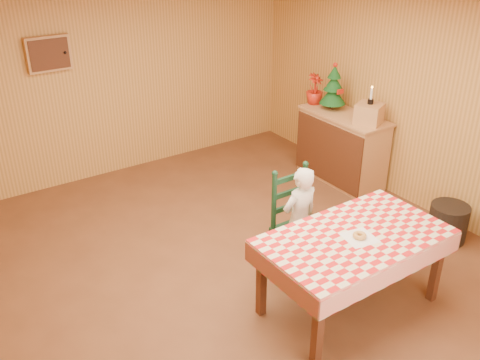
% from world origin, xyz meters
% --- Properties ---
extents(ground, '(6.00, 6.00, 0.00)m').
position_xyz_m(ground, '(0.00, 0.00, 0.00)').
color(ground, brown).
rests_on(ground, ground).
extents(cabin_walls, '(5.10, 6.05, 2.65)m').
position_xyz_m(cabin_walls, '(-0.00, 0.53, 1.83)').
color(cabin_walls, '#C79248').
rests_on(cabin_walls, ground).
extents(dining_table, '(1.66, 0.96, 0.77)m').
position_xyz_m(dining_table, '(0.43, -0.94, 0.69)').
color(dining_table, '#4F2715').
rests_on(dining_table, ground).
extents(ladder_chair, '(0.44, 0.40, 1.08)m').
position_xyz_m(ladder_chair, '(0.43, -0.15, 0.50)').
color(ladder_chair, '#10311C').
rests_on(ladder_chair, ground).
extents(seated_child, '(0.41, 0.27, 1.12)m').
position_xyz_m(seated_child, '(0.43, -0.21, 0.56)').
color(seated_child, silver).
rests_on(seated_child, ground).
extents(napkin, '(0.30, 0.30, 0.00)m').
position_xyz_m(napkin, '(0.43, -0.99, 0.77)').
color(napkin, white).
rests_on(napkin, dining_table).
extents(donut, '(0.16, 0.16, 0.04)m').
position_xyz_m(donut, '(0.43, -0.99, 0.79)').
color(donut, '#C89347').
rests_on(donut, napkin).
extents(shelf_unit, '(0.54, 1.24, 0.93)m').
position_xyz_m(shelf_unit, '(2.19, 1.03, 0.47)').
color(shelf_unit, tan).
rests_on(shelf_unit, ground).
extents(crate, '(0.40, 0.40, 0.25)m').
position_xyz_m(crate, '(2.20, 0.63, 1.06)').
color(crate, tan).
rests_on(crate, shelf_unit).
extents(christmas_tree, '(0.34, 0.34, 0.62)m').
position_xyz_m(christmas_tree, '(2.20, 1.28, 1.21)').
color(christmas_tree, '#4F2715').
rests_on(christmas_tree, shelf_unit).
extents(flower_arrangement, '(0.27, 0.27, 0.41)m').
position_xyz_m(flower_arrangement, '(2.15, 1.58, 1.14)').
color(flower_arrangement, '#AE1F10').
rests_on(flower_arrangement, shelf_unit).
extents(candle_set, '(0.07, 0.07, 0.22)m').
position_xyz_m(candle_set, '(2.20, 0.63, 1.24)').
color(candle_set, black).
rests_on(candle_set, crate).
extents(storage_bin, '(0.42, 0.42, 0.42)m').
position_xyz_m(storage_bin, '(2.13, -0.72, 0.21)').
color(storage_bin, black).
rests_on(storage_bin, ground).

